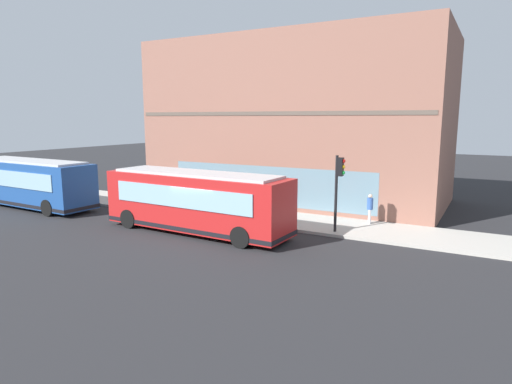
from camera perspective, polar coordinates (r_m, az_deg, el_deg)
ground at (r=21.99m, az=-6.44°, el=-5.55°), size 120.00×120.00×0.00m
sidewalk_curb at (r=25.68m, az=-0.61°, el=-3.11°), size 3.85×40.00×0.15m
building_corner at (r=31.20m, az=5.63°, el=9.02°), size 9.88×19.55×10.89m
city_bus_nearside at (r=22.22m, az=-7.79°, el=-1.30°), size 2.92×10.13×3.07m
city_bus_far_down_street at (r=31.88m, az=-27.25°, el=1.01°), size 2.88×10.12×3.07m
traffic_light_near_corner at (r=21.72m, az=10.71°, el=1.68°), size 0.32×0.49×3.79m
fire_hydrant at (r=24.34m, az=-1.53°, el=-2.77°), size 0.35×0.35×0.74m
pedestrian_by_light_pole at (r=24.11m, az=14.57°, el=-1.87°), size 0.32×0.32×1.59m
pedestrian_near_hydrant at (r=26.49m, az=-2.26°, el=-0.21°), size 0.32×0.32×1.83m
newspaper_vending_box at (r=28.65m, az=-8.47°, el=-0.80°), size 0.44×0.42×0.90m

